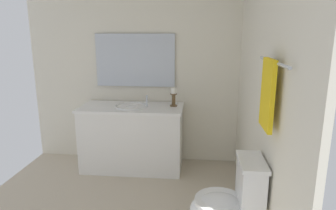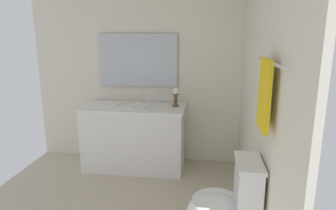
# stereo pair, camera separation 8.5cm
# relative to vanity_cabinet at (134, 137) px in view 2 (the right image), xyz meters

# --- Properties ---
(floor) EXTENTS (2.52, 2.69, 0.02)m
(floor) POSITION_rel_vanity_cabinet_xyz_m (0.94, -0.02, -0.41)
(floor) COLOR beige
(floor) RESTS_ON ground
(wall_back) EXTENTS (2.52, 0.04, 2.45)m
(wall_back) POSITION_rel_vanity_cabinet_xyz_m (0.94, 1.33, 0.83)
(wall_back) COLOR silver
(wall_back) RESTS_ON ground
(wall_left) EXTENTS (0.04, 2.69, 2.45)m
(wall_left) POSITION_rel_vanity_cabinet_xyz_m (-0.33, -0.02, 0.83)
(wall_left) COLOR silver
(wall_left) RESTS_ON ground
(vanity_cabinet) EXTENTS (0.58, 1.25, 0.79)m
(vanity_cabinet) POSITION_rel_vanity_cabinet_xyz_m (0.00, 0.00, 0.00)
(vanity_cabinet) COLOR white
(vanity_cabinet) RESTS_ON ground
(sink_basin) EXTENTS (0.40, 0.40, 0.24)m
(sink_basin) POSITION_rel_vanity_cabinet_xyz_m (0.00, 0.00, 0.36)
(sink_basin) COLOR white
(sink_basin) RESTS_ON vanity_cabinet
(mirror) EXTENTS (0.02, 1.00, 0.66)m
(mirror) POSITION_rel_vanity_cabinet_xyz_m (-0.28, 0.00, 0.92)
(mirror) COLOR silver
(candle_holder_tall) EXTENTS (0.09, 0.09, 0.22)m
(candle_holder_tall) POSITION_rel_vanity_cabinet_xyz_m (-0.07, 0.51, 0.51)
(candle_holder_tall) COLOR brown
(candle_holder_tall) RESTS_ON vanity_cabinet
(toilet) EXTENTS (0.39, 0.54, 0.75)m
(toilet) POSITION_rel_vanity_cabinet_xyz_m (1.36, 1.04, -0.03)
(toilet) COLOR white
(toilet) RESTS_ON ground
(towel_bar) EXTENTS (0.74, 0.02, 0.02)m
(towel_bar) POSITION_rel_vanity_cabinet_xyz_m (1.45, 1.27, 1.08)
(towel_bar) COLOR silver
(towel_near_vanity) EXTENTS (0.28, 0.03, 0.47)m
(towel_near_vanity) POSITION_rel_vanity_cabinet_xyz_m (1.45, 1.25, 0.86)
(towel_near_vanity) COLOR yellow
(towel_near_vanity) RESTS_ON towel_bar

